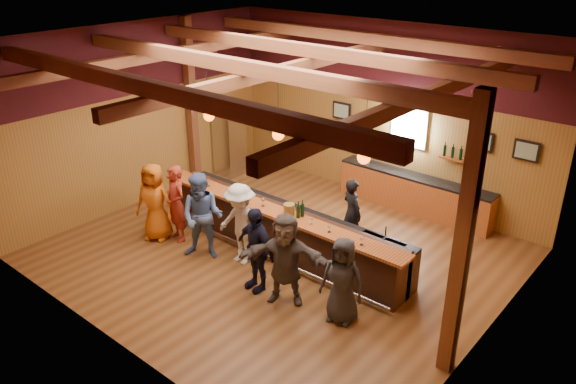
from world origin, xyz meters
name	(u,v)px	position (x,y,z in m)	size (l,w,h in m)	color
room	(280,109)	(0.00, 0.06, 3.21)	(9.04, 9.00, 4.52)	brown
bar_counter	(284,229)	(0.02, 0.15, 0.52)	(6.30, 1.07, 1.11)	black
back_bar_cabinet	(414,193)	(1.20, 3.72, 0.48)	(4.00, 0.52, 0.95)	#94441B
window	(409,127)	(0.80, 3.95, 2.05)	(0.95, 0.09, 0.95)	silver
framed_pictures	(442,133)	(1.67, 3.94, 2.10)	(5.35, 0.05, 0.45)	black
wine_shelves	(406,145)	(0.80, 3.88, 1.62)	(3.00, 0.18, 0.30)	#94441B
pendant_lights	(278,134)	(0.00, 0.00, 2.71)	(4.24, 0.24, 1.37)	black
stainless_fridge	(230,143)	(-4.10, 2.60, 0.90)	(0.70, 0.70, 1.80)	silver
customer_orange	(155,202)	(-2.57, -1.24, 0.90)	(0.88, 0.57, 1.80)	#CA5F13
customer_redvest	(176,204)	(-2.16, -0.98, 0.88)	(0.64, 0.42, 1.77)	maroon
customer_denim	(202,216)	(-1.15, -1.11, 0.95)	(0.92, 0.72, 1.89)	#5471A9
customer_white	(240,224)	(-0.38, -0.77, 0.88)	(1.14, 0.66, 1.77)	silver
customer_navy	(256,249)	(0.53, -1.28, 0.86)	(1.01, 0.42, 1.72)	black
customer_brown	(285,259)	(1.22, -1.24, 0.90)	(1.67, 0.53, 1.80)	#504640
customer_dark	(342,281)	(2.36, -1.05, 0.81)	(0.79, 0.52, 1.62)	#29282B
bartender	(352,213)	(0.98, 1.30, 0.79)	(0.58, 0.38, 1.58)	black
ice_bucket	(289,210)	(0.41, -0.15, 1.23)	(0.23, 0.23, 0.25)	brown
bottle_a	(298,211)	(0.62, -0.12, 1.25)	(0.08, 0.08, 0.35)	black
bottle_b	(302,210)	(0.65, -0.02, 1.25)	(0.08, 0.08, 0.36)	black
glass_a	(195,174)	(-2.46, -0.14, 1.25)	(0.08, 0.08, 0.19)	silver
glass_b	(208,182)	(-1.93, -0.20, 1.22)	(0.07, 0.07, 0.16)	silver
glass_c	(232,187)	(-1.27, -0.12, 1.24)	(0.08, 0.08, 0.18)	silver
glass_d	(228,190)	(-1.21, -0.28, 1.24)	(0.08, 0.08, 0.19)	silver
glass_e	(263,200)	(-0.29, -0.18, 1.25)	(0.08, 0.08, 0.19)	silver
glass_f	(311,219)	(1.00, -0.19, 1.23)	(0.08, 0.08, 0.17)	silver
glass_g	(329,227)	(1.46, -0.22, 1.22)	(0.07, 0.07, 0.16)	silver
glass_h	(362,239)	(2.21, -0.24, 1.24)	(0.08, 0.08, 0.18)	silver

